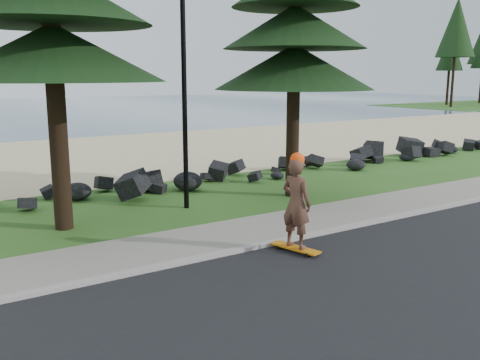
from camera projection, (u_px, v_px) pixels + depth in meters
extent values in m
plane|color=#2B591B|center=(249.00, 235.00, 12.63)|extent=(160.00, 160.00, 0.00)
cube|color=black|center=(400.00, 302.00, 8.93)|extent=(160.00, 7.00, 0.02)
cube|color=#9D948D|center=(272.00, 243.00, 11.88)|extent=(160.00, 0.20, 0.10)
cube|color=gray|center=(245.00, 232.00, 12.79)|extent=(160.00, 2.00, 0.08)
cube|color=#CAB086|center=(73.00, 157.00, 24.55)|extent=(160.00, 15.00, 0.01)
cylinder|color=black|center=(184.00, 65.00, 14.49)|extent=(0.14, 0.14, 8.00)
cube|color=#CA730B|center=(295.00, 248.00, 11.39)|extent=(0.56, 1.19, 0.04)
imported|color=#543326|center=(296.00, 203.00, 11.20)|extent=(0.62, 0.79, 1.92)
sphere|color=#FF470E|center=(297.00, 160.00, 11.02)|extent=(0.31, 0.31, 0.31)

